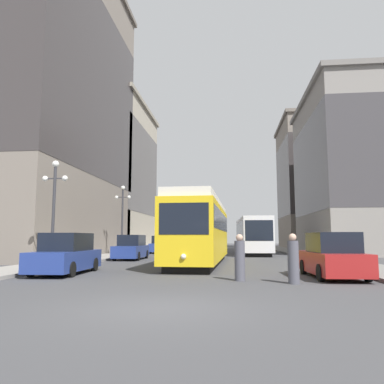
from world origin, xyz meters
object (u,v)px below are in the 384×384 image
(streetcar, at_px, (201,230))
(parked_car_left_mid, at_px, (161,245))
(pedestrian_crossing_near, at_px, (240,259))
(pedestrian_crossing_far, at_px, (293,260))
(transit_bus, at_px, (253,234))
(lamp_post_left_near, at_px, (54,196))
(parked_car_left_far, at_px, (132,248))
(lamp_post_left_far, at_px, (122,210))
(parked_car_left_near, at_px, (66,255))
(parked_car_right_far, at_px, (332,257))

(streetcar, height_order, parked_car_left_mid, streetcar)
(pedestrian_crossing_near, relative_size, pedestrian_crossing_far, 0.99)
(transit_bus, bearing_deg, lamp_post_left_near, -123.94)
(parked_car_left_far, relative_size, pedestrian_crossing_near, 2.80)
(lamp_post_left_far, bearing_deg, parked_car_left_mid, 76.59)
(pedestrian_crossing_near, bearing_deg, parked_car_left_far, -138.62)
(streetcar, distance_m, lamp_post_left_near, 8.90)
(parked_car_left_far, bearing_deg, parked_car_left_near, -91.64)
(transit_bus, height_order, parked_car_left_near, transit_bus)
(transit_bus, distance_m, lamp_post_left_near, 21.70)
(streetcar, distance_m, parked_car_right_far, 9.62)
(parked_car_left_far, distance_m, lamp_post_left_far, 5.33)
(transit_bus, distance_m, parked_car_left_near, 22.89)
(parked_car_left_near, distance_m, lamp_post_left_far, 15.47)
(parked_car_left_mid, distance_m, pedestrian_crossing_far, 27.47)
(parked_car_left_near, bearing_deg, parked_car_right_far, -4.97)
(transit_bus, distance_m, parked_car_left_far, 13.57)
(streetcar, xyz_separation_m, parked_car_right_far, (5.92, -7.48, -1.26))
(parked_car_left_near, xyz_separation_m, pedestrian_crossing_far, (9.60, -2.75, -0.03))
(transit_bus, height_order, parked_car_right_far, transit_bus)
(parked_car_left_near, relative_size, pedestrian_crossing_far, 2.72)
(parked_car_left_near, bearing_deg, lamp_post_left_far, 94.99)
(lamp_post_left_near, bearing_deg, parked_car_left_near, -51.98)
(transit_bus, distance_m, parked_car_right_far, 21.45)
(streetcar, relative_size, parked_car_left_near, 3.02)
(streetcar, relative_size, parked_car_left_far, 2.95)
(parked_car_left_near, bearing_deg, lamp_post_left_near, 125.81)
(lamp_post_left_far, bearing_deg, parked_car_right_far, -49.27)
(parked_car_left_far, xyz_separation_m, pedestrian_crossing_near, (7.74, -13.22, -0.03))
(parked_car_left_far, bearing_deg, parked_car_right_far, -47.23)
(parked_car_left_near, bearing_deg, streetcar, 48.86)
(parked_car_left_near, bearing_deg, transit_bus, 63.12)
(parked_car_left_mid, bearing_deg, lamp_post_left_near, -96.47)
(parked_car_left_near, bearing_deg, pedestrian_crossing_far, -18.20)
(parked_car_right_far, relative_size, parked_car_left_far, 0.92)
(pedestrian_crossing_near, xyz_separation_m, pedestrian_crossing_far, (1.86, -0.73, 0.00))
(parked_car_left_near, relative_size, parked_car_right_far, 1.06)
(pedestrian_crossing_far, distance_m, lamp_post_left_far, 21.41)
(streetcar, bearing_deg, lamp_post_left_near, -147.29)
(parked_car_left_near, distance_m, parked_car_left_mid, 22.99)
(pedestrian_crossing_far, xyz_separation_m, lamp_post_left_near, (-11.50, 5.18, 2.99))
(parked_car_left_mid, relative_size, parked_car_right_far, 0.98)
(lamp_post_left_far, bearing_deg, parked_car_left_far, -63.59)
(parked_car_left_near, xyz_separation_m, lamp_post_left_far, (-1.90, 15.02, 3.19))
(parked_car_left_far, relative_size, lamp_post_left_far, 0.82)
(transit_bus, distance_m, lamp_post_left_far, 12.98)
(parked_car_left_near, xyz_separation_m, pedestrian_crossing_near, (7.74, -2.03, -0.03))
(parked_car_left_mid, distance_m, parked_car_right_far, 26.20)
(pedestrian_crossing_near, xyz_separation_m, lamp_post_left_near, (-9.64, 4.45, 2.99))
(lamp_post_left_far, bearing_deg, lamp_post_left_near, -90.00)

